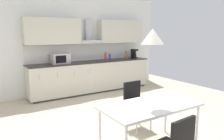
{
  "coord_description": "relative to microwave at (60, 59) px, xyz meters",
  "views": [
    {
      "loc": [
        -2.19,
        -3.2,
        1.76
      ],
      "look_at": [
        0.2,
        0.6,
        1.0
      ],
      "focal_mm": 35.0,
      "sensor_mm": 36.0,
      "label": 1
    }
  ],
  "objects": [
    {
      "name": "coffee_maker",
      "position": [
        2.57,
        0.03,
        0.01
      ],
      "size": [
        0.18,
        0.19,
        0.3
      ],
      "color": "black",
      "rests_on": "kitchen_counter"
    },
    {
      "name": "upper_wall_cabinets",
      "position": [
        0.97,
        0.14,
        0.73
      ],
      "size": [
        3.76,
        0.4,
        0.71
      ],
      "color": "beige"
    },
    {
      "name": "pendant_lamp",
      "position": [
        0.15,
        -3.49,
        0.65
      ],
      "size": [
        0.32,
        0.32,
        0.22
      ],
      "primitive_type": "cone",
      "color": "silver"
    },
    {
      "name": "microwave",
      "position": [
        0.0,
        0.0,
        0.0
      ],
      "size": [
        0.48,
        0.35,
        0.28
      ],
      "color": "#ADADB2",
      "rests_on": "kitchen_counter"
    },
    {
      "name": "kitchen_counter",
      "position": [
        0.97,
        0.0,
        -0.6
      ],
      "size": [
        3.78,
        0.65,
        0.93
      ],
      "color": "#333333",
      "rests_on": "ground_plane"
    },
    {
      "name": "ground_plane",
      "position": [
        0.22,
        -2.59,
        -1.08
      ],
      "size": [
        8.26,
        8.72,
        0.02
      ],
      "primitive_type": "cube",
      "color": "beige"
    },
    {
      "name": "dining_table",
      "position": [
        0.15,
        -3.49,
        -0.39
      ],
      "size": [
        1.47,
        0.77,
        0.73
      ],
      "color": "white",
      "rests_on": "ground_plane"
    },
    {
      "name": "backsplash_tile",
      "position": [
        0.97,
        0.3,
        0.11
      ],
      "size": [
        3.76,
        0.02,
        0.49
      ],
      "primitive_type": "cube",
      "color": "silver",
      "rests_on": "kitchen_counter"
    },
    {
      "name": "chair_far_right",
      "position": [
        0.47,
        -2.72,
        -0.54
      ],
      "size": [
        0.41,
        0.41,
        0.87
      ],
      "color": "black",
      "rests_on": "ground_plane"
    },
    {
      "name": "bottle_blue",
      "position": [
        1.56,
        -0.05,
        -0.05
      ],
      "size": [
        0.07,
        0.07,
        0.21
      ],
      "color": "blue",
      "rests_on": "kitchen_counter"
    },
    {
      "name": "bottle_brown",
      "position": [
        2.24,
        0.0,
        -0.04
      ],
      "size": [
        0.08,
        0.08,
        0.24
      ],
      "color": "brown",
      "rests_on": "kitchen_counter"
    },
    {
      "name": "wall_back",
      "position": [
        0.22,
        0.36,
        0.37
      ],
      "size": [
        6.61,
        0.1,
        2.88
      ],
      "primitive_type": "cube",
      "color": "white",
      "rests_on": "ground_plane"
    },
    {
      "name": "bottle_red",
      "position": [
        1.44,
        0.0,
        -0.03
      ],
      "size": [
        0.07,
        0.07,
        0.25
      ],
      "color": "red",
      "rests_on": "kitchen_counter"
    }
  ]
}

